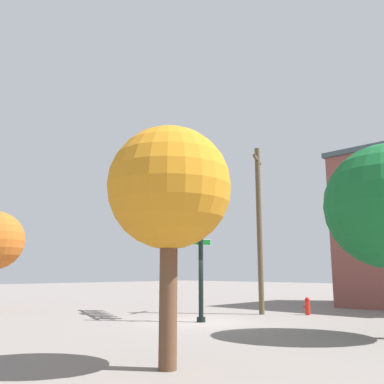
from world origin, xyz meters
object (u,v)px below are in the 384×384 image
Objects in this scene: signal_pole_assembly at (181,219)px; tree_far at (169,189)px; utility_pole at (259,225)px; fire_hydrant at (307,306)px.

tree_far is at bearing 133.79° from signal_pole_assembly.
utility_pole reaches higher than fire_hydrant.
fire_hydrant is at bearing -73.97° from tree_far.
fire_hydrant is at bearing -143.88° from utility_pole.
tree_far is (-5.34, 11.22, -0.45)m from utility_pole.
signal_pole_assembly is at bearing 50.71° from fire_hydrant.
utility_pole is at bearing -64.54° from tree_far.
utility_pole is 4.48m from fire_hydrant.
fire_hydrant is 0.16× the size of tree_far.
signal_pole_assembly is 7.36m from fire_hydrant.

